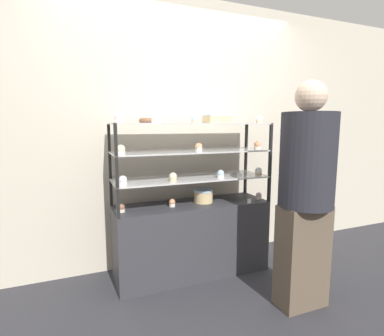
{
  "coord_description": "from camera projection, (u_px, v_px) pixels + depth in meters",
  "views": [
    {
      "loc": [
        -1.0,
        -2.47,
        1.38
      ],
      "look_at": [
        0.0,
        0.0,
        1.0
      ],
      "focal_mm": 28.0,
      "sensor_mm": 36.0,
      "label": 1
    }
  ],
  "objects": [
    {
      "name": "ground_plane",
      "position": [
        192.0,
        272.0,
        2.83
      ],
      "size": [
        20.0,
        20.0,
        0.0
      ],
      "primitive_type": "plane",
      "color": "#2D2D33"
    },
    {
      "name": "back_wall",
      "position": [
        178.0,
        134.0,
        2.98
      ],
      "size": [
        8.0,
        0.05,
        2.6
      ],
      "color": "beige",
      "rests_on": "ground_plane"
    },
    {
      "name": "display_base",
      "position": [
        192.0,
        238.0,
        2.79
      ],
      "size": [
        1.41,
        0.44,
        0.67
      ],
      "color": "#333338",
      "rests_on": "ground_plane"
    },
    {
      "name": "display_riser_lower",
      "position": [
        192.0,
        179.0,
        2.71
      ],
      "size": [
        1.41,
        0.44,
        0.24
      ],
      "color": "black",
      "rests_on": "display_base"
    },
    {
      "name": "display_riser_middle",
      "position": [
        192.0,
        152.0,
        2.67
      ],
      "size": [
        1.41,
        0.44,
        0.24
      ],
      "color": "black",
      "rests_on": "display_riser_lower"
    },
    {
      "name": "display_riser_upper",
      "position": [
        192.0,
        125.0,
        2.64
      ],
      "size": [
        1.41,
        0.44,
        0.24
      ],
      "color": "black",
      "rests_on": "display_riser_middle"
    },
    {
      "name": "layer_cake_centerpiece",
      "position": [
        204.0,
        196.0,
        2.77
      ],
      "size": [
        0.18,
        0.18,
        0.12
      ],
      "color": "#DBBC84",
      "rests_on": "display_base"
    },
    {
      "name": "sheet_cake_frosted",
      "position": [
        217.0,
        119.0,
        2.67
      ],
      "size": [
        0.21,
        0.18,
        0.07
      ],
      "color": "#DBBC84",
      "rests_on": "display_riser_upper"
    },
    {
      "name": "cupcake_0",
      "position": [
        122.0,
        208.0,
        2.46
      ],
      "size": [
        0.06,
        0.06,
        0.07
      ],
      "color": "beige",
      "rests_on": "display_base"
    },
    {
      "name": "cupcake_1",
      "position": [
        172.0,
        203.0,
        2.63
      ],
      "size": [
        0.06,
        0.06,
        0.07
      ],
      "color": "white",
      "rests_on": "display_base"
    },
    {
      "name": "cupcake_2",
      "position": [
        259.0,
        196.0,
        2.88
      ],
      "size": [
        0.06,
        0.06,
        0.07
      ],
      "color": "white",
      "rests_on": "display_base"
    },
    {
      "name": "price_tag_0",
      "position": [
        249.0,
        201.0,
        2.73
      ],
      "size": [
        0.04,
        0.0,
        0.04
      ],
      "color": "white",
      "rests_on": "display_base"
    },
    {
      "name": "cupcake_3",
      "position": [
        123.0,
        180.0,
        2.36
      ],
      "size": [
        0.06,
        0.06,
        0.07
      ],
      "color": "white",
      "rests_on": "display_riser_lower"
    },
    {
      "name": "cupcake_4",
      "position": [
        173.0,
        177.0,
        2.52
      ],
      "size": [
        0.06,
        0.06,
        0.07
      ],
      "color": "#CCB28C",
      "rests_on": "display_riser_lower"
    },
    {
      "name": "cupcake_5",
      "position": [
        221.0,
        174.0,
        2.68
      ],
      "size": [
        0.06,
        0.06,
        0.07
      ],
      "color": "white",
      "rests_on": "display_riser_lower"
    },
    {
      "name": "cupcake_6",
      "position": [
        259.0,
        171.0,
        2.82
      ],
      "size": [
        0.06,
        0.06,
        0.07
      ],
      "color": "#CCB28C",
      "rests_on": "display_riser_lower"
    },
    {
      "name": "price_tag_1",
      "position": [
        239.0,
        176.0,
        2.66
      ],
      "size": [
        0.04,
        0.0,
        0.04
      ],
      "color": "white",
      "rests_on": "display_riser_lower"
    },
    {
      "name": "cupcake_7",
      "position": [
        121.0,
        150.0,
        2.34
      ],
      "size": [
        0.07,
        0.07,
        0.07
      ],
      "color": "white",
      "rests_on": "display_riser_middle"
    },
    {
      "name": "cupcake_8",
      "position": [
        199.0,
        148.0,
        2.56
      ],
      "size": [
        0.07,
        0.07,
        0.07
      ],
      "color": "beige",
      "rests_on": "display_riser_middle"
    },
    {
      "name": "cupcake_9",
      "position": [
        257.0,
        145.0,
        2.85
      ],
      "size": [
        0.07,
        0.07,
        0.07
      ],
      "color": "beige",
      "rests_on": "display_riser_middle"
    },
    {
      "name": "price_tag_2",
      "position": [
        199.0,
        150.0,
        2.48
      ],
      "size": [
        0.04,
        0.0,
        0.04
      ],
      "color": "white",
      "rests_on": "display_riser_middle"
    },
    {
      "name": "cupcake_10",
      "position": [
        119.0,
        118.0,
        2.36
      ],
      "size": [
        0.07,
        0.07,
        0.08
      ],
      "color": "white",
      "rests_on": "display_riser_upper"
    },
    {
      "name": "cupcake_11",
      "position": [
        159.0,
        119.0,
        2.48
      ],
      "size": [
        0.07,
        0.07,
        0.08
      ],
      "color": "white",
      "rests_on": "display_riser_upper"
    },
    {
      "name": "cupcake_12",
      "position": [
        195.0,
        119.0,
        2.57
      ],
      "size": [
        0.07,
        0.07,
        0.08
      ],
      "color": "#CCB28C",
      "rests_on": "display_riser_upper"
    },
    {
      "name": "cupcake_13",
      "position": [
        260.0,
        119.0,
        2.8
      ],
      "size": [
        0.07,
        0.07,
        0.08
      ],
      "color": "#CCB28C",
      "rests_on": "display_riser_upper"
    },
    {
      "name": "price_tag_3",
      "position": [
        154.0,
        120.0,
        2.3
      ],
      "size": [
        0.04,
        0.0,
        0.04
      ],
      "color": "white",
      "rests_on": "display_riser_upper"
    },
    {
      "name": "donut_glazed",
      "position": [
        147.0,
        120.0,
        2.54
      ],
      "size": [
        0.15,
        0.15,
        0.04
      ],
      "color": "brown",
      "rests_on": "display_riser_upper"
    },
    {
      "name": "customer_figure",
      "position": [
        306.0,
        190.0,
        2.2
      ],
      "size": [
        0.4,
        0.4,
        1.7
      ],
      "color": "brown",
      "rests_on": "ground_plane"
    }
  ]
}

